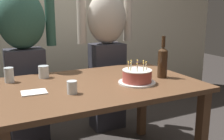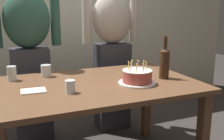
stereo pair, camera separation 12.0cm
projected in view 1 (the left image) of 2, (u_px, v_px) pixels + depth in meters
back_wall at (44, 6)px, 3.19m from camera, size 5.20×0.10×2.60m
dining_table at (96, 96)px, 1.99m from camera, size 1.50×0.96×0.74m
birthday_cake at (137, 77)px, 1.96m from camera, size 0.28×0.28×0.17m
water_glass_near at (9, 75)px, 1.98m from camera, size 0.07×0.07×0.11m
water_glass_far at (72, 87)px, 1.72m from camera, size 0.07×0.07×0.09m
water_glass_side at (44, 72)px, 2.11m from camera, size 0.08×0.08×0.10m
wine_bottle at (163, 62)px, 2.10m from camera, size 0.08×0.08×0.33m
cell_phone at (140, 71)px, 2.31m from camera, size 0.15×0.09×0.01m
napkin_stack at (34, 92)px, 1.74m from camera, size 0.17×0.13×0.01m
person_man_bearded at (24, 54)px, 2.40m from camera, size 0.61×0.27×1.66m
person_woman_cardigan at (107, 48)px, 2.76m from camera, size 0.61×0.27×1.66m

